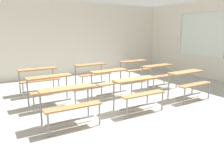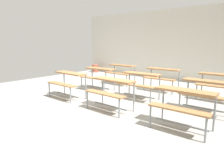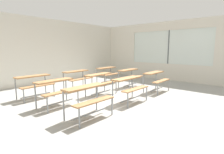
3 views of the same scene
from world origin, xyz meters
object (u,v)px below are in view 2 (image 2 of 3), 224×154
Objects in this scene: desk_bench_r0c1 at (111,87)px; trash_bin at (95,68)px; desk_bench_r0c2 at (183,100)px; desk_bench_r2c1 at (162,74)px; desk_bench_r2c2 at (219,81)px; desk_bench_r2c0 at (121,70)px; desk_bench_r0c0 at (68,79)px; desk_bench_r1c2 at (207,89)px; desk_bench_r1c0 at (98,74)px; desk_bench_r1c1 at (140,80)px.

desk_bench_r0c1 reaches higher than trash_bin.
desk_bench_r2c1 is (-1.70, 2.56, 0.00)m from desk_bench_r0c2.
desk_bench_r2c2 is at bearing 55.07° from desk_bench_r0c1.
desk_bench_r2c0 is (-3.43, 2.58, 0.00)m from desk_bench_r0c2.
desk_bench_r2c1 is 5.03m from trash_bin.
desk_bench_r0c1 is 3.09m from desk_bench_r2c0.
desk_bench_r1c2 is (3.46, 1.25, 0.00)m from desk_bench_r0c0.
desk_bench_r2c1 is (1.73, -0.01, 0.00)m from desk_bench_r2c0.
desk_bench_r0c2 and desk_bench_r1c0 have the same top height.
desk_bench_r0c1 is at bearing -127.54° from desk_bench_r2c2.
desk_bench_r1c2 is at bearing 35.22° from desk_bench_r0c1.
desk_bench_r0c2 is at bearing -59.24° from desk_bench_r2c1.
desk_bench_r0c1 is at bearing 179.17° from desk_bench_r0c2.
desk_bench_r1c2 is (1.81, 1.26, 0.00)m from desk_bench_r0c1.
desk_bench_r0c1 and desk_bench_r2c1 have the same top height.
desk_bench_r1c1 is 2.17m from desk_bench_r2c0.
desk_bench_r1c2 is 0.99× the size of desk_bench_r2c2.
desk_bench_r0c0 and desk_bench_r0c1 have the same top height.
desk_bench_r1c0 is 2.13m from desk_bench_r2c1.
desk_bench_r1c0 is at bearing -162.74° from desk_bench_r2c2.
trash_bin is (-4.69, 4.23, -0.37)m from desk_bench_r0c1.
desk_bench_r1c2 is 2.81× the size of trash_bin.
desk_bench_r0c1 is at bearing -146.50° from desk_bench_r1c2.
desk_bench_r2c2 reaches higher than trash_bin.
desk_bench_r0c2 and desk_bench_r1c1 have the same top height.
desk_bench_r0c1 is at bearing -41.16° from desk_bench_r1c0.
desk_bench_r1c0 and desk_bench_r1c1 have the same top height.
desk_bench_r2c1 is (0.03, 1.32, 0.00)m from desk_bench_r1c1.
desk_bench_r2c0 reaches higher than trash_bin.
desk_bench_r2c1 is (1.70, 2.57, 0.00)m from desk_bench_r0c0.
desk_bench_r1c0 and desk_bench_r1c2 have the same top height.
desk_bench_r1c1 is at bearing 142.98° from desk_bench_r0c2.
desk_bench_r0c2 is 2.52m from desk_bench_r2c2.
desk_bench_r2c1 is at bearing -1.34° from desk_bench_r2c0.
desk_bench_r1c0 is 3.67m from desk_bench_r2c2.
desk_bench_r0c0 reaches higher than trash_bin.
desk_bench_r1c1 reaches higher than trash_bin.
desk_bench_r1c0 is at bearing 157.94° from desk_bench_r0c2.
desk_bench_r1c1 is at bearing -38.90° from desk_bench_r2c0.
trash_bin is (-4.73, 1.66, -0.37)m from desk_bench_r2c1.
desk_bench_r1c0 is at bearing 177.89° from desk_bench_r1c2.
desk_bench_r1c2 is (1.80, 0.01, 0.00)m from desk_bench_r1c1.
desk_bench_r1c1 is 1.01× the size of desk_bench_r2c2.
desk_bench_r0c0 is 0.98× the size of desk_bench_r2c1.
desk_bench_r0c2 is 0.99× the size of desk_bench_r2c1.
desk_bench_r1c1 is at bearing -93.87° from desk_bench_r2c1.
desk_bench_r1c1 is at bearing 89.57° from desk_bench_r0c1.
desk_bench_r0c1 is 1.00× the size of desk_bench_r2c0.
desk_bench_r0c0 and desk_bench_r1c0 have the same top height.
desk_bench_r1c2 is (3.48, -0.05, 0.00)m from desk_bench_r1c0.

